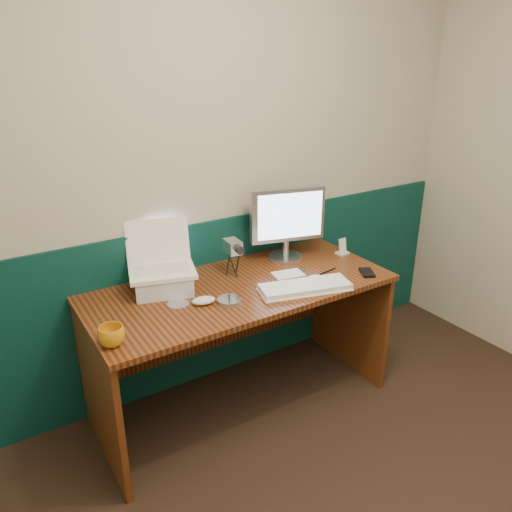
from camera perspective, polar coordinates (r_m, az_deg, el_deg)
back_wall at (r=2.76m, az=-5.11°, el=9.04°), size 3.50×0.04×2.50m
wainscot at (r=3.02m, az=-4.52°, el=-5.00°), size 3.48×0.02×1.00m
desk at (r=2.79m, az=-1.66°, el=-10.36°), size 1.60×0.70×0.75m
laptop_riser at (r=2.58m, az=-10.59°, el=-2.93°), size 0.34×0.31×0.10m
laptop at (r=2.50m, az=-10.88°, el=0.88°), size 0.38×0.33×0.27m
monitor at (r=2.87m, az=3.48°, el=3.75°), size 0.45×0.23×0.43m
keyboard at (r=2.57m, az=5.63°, el=-3.61°), size 0.49×0.27×0.03m
mouse_right at (r=2.66m, az=6.76°, el=-2.56°), size 0.12×0.09×0.03m
mouse_left at (r=2.43m, az=-6.01°, el=-5.07°), size 0.13×0.09×0.04m
mug at (r=2.17m, az=-16.19°, el=-8.76°), size 0.13×0.13×0.09m
camcorder at (r=2.69m, az=-2.66°, el=-0.06°), size 0.11×0.15×0.22m
cd_spindle at (r=2.43m, az=-3.08°, el=-5.16°), size 0.12×0.12×0.02m
cd_loose_a at (r=2.45m, az=-8.89°, el=-5.40°), size 0.11×0.11×0.00m
cd_loose_b at (r=2.76m, az=4.55°, el=-1.88°), size 0.12×0.12×0.00m
pen at (r=2.79m, az=8.22°, el=-1.72°), size 0.13×0.03×0.01m
papers at (r=2.74m, az=3.69°, el=-2.08°), size 0.18×0.14×0.00m
dock at (r=3.05m, az=9.80°, el=0.34°), size 0.07×0.06×0.01m
music_player at (r=3.03m, az=9.86°, el=1.21°), size 0.05×0.03×0.09m
pda at (r=2.81m, az=12.57°, el=-1.85°), size 0.11×0.13×0.01m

